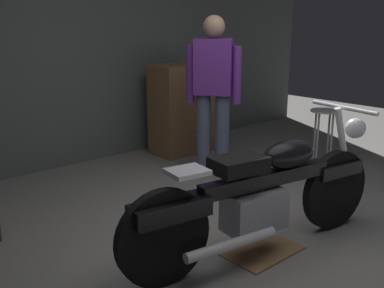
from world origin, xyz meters
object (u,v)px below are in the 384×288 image
motorcycle (263,193)px  wooden_dresser (184,109)px  shop_stool (324,122)px  person_standing (213,90)px

motorcycle → wooden_dresser: 2.70m
motorcycle → shop_stool: bearing=31.8°
motorcycle → wooden_dresser: size_ratio=1.98×
wooden_dresser → motorcycle: bearing=-118.9°
person_standing → wooden_dresser: bearing=-58.8°
shop_stool → motorcycle: bearing=-157.5°
person_standing → shop_stool: bearing=-151.0°
motorcycle → wooden_dresser: bearing=70.5°
motorcycle → person_standing: (0.92, 1.45, 0.48)m
motorcycle → shop_stool: motorcycle is taller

